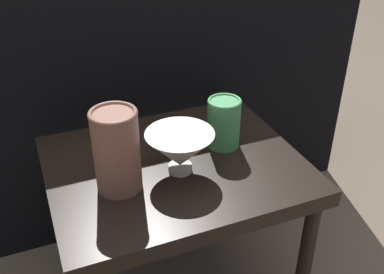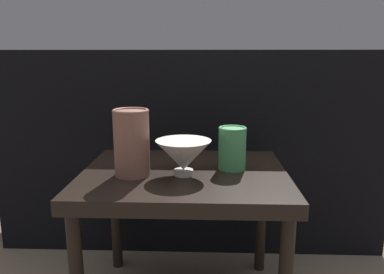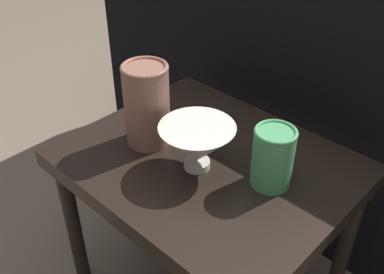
% 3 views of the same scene
% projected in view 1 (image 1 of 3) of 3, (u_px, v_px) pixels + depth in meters
% --- Properties ---
extents(table, '(0.59, 0.48, 0.43)m').
position_uv_depth(table, '(175.00, 180.00, 1.08)').
color(table, black).
rests_on(table, ground_plane).
extents(couch_backdrop, '(1.50, 0.50, 0.78)m').
position_uv_depth(couch_backdrop, '(117.00, 86.00, 1.52)').
color(couch_backdrop, black).
rests_on(couch_backdrop, ground_plane).
extents(bowl, '(0.15, 0.15, 0.10)m').
position_uv_depth(bowl, '(181.00, 150.00, 1.00)').
color(bowl, silver).
rests_on(bowl, table).
extents(vase_textured_left, '(0.10, 0.10, 0.19)m').
position_uv_depth(vase_textured_left, '(117.00, 150.00, 0.93)').
color(vase_textured_left, brown).
rests_on(vase_textured_left, table).
extents(vase_colorful_right, '(0.08, 0.08, 0.13)m').
position_uv_depth(vase_colorful_right, '(224.00, 122.00, 1.09)').
color(vase_colorful_right, '#47995B').
rests_on(vase_colorful_right, table).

